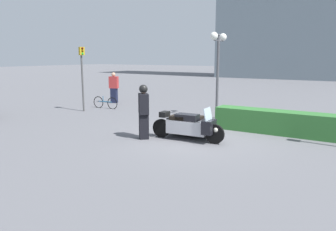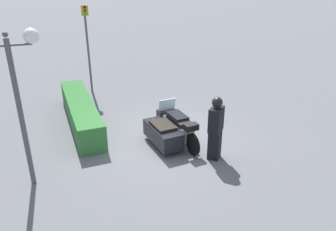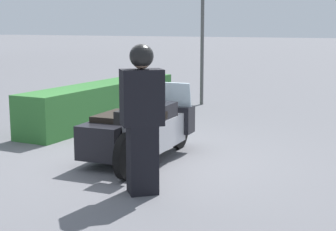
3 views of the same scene
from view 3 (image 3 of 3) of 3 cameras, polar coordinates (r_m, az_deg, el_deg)
The scene contains 5 objects.
ground_plane at distance 8.10m, azimuth -3.38°, elevation -4.81°, with size 160.00×160.00×0.00m, color slate.
police_motorcycle at distance 7.96m, azimuth -3.25°, elevation -1.65°, with size 2.58×1.20×1.15m.
officer_rider at distance 6.27m, azimuth -2.89°, elevation -0.04°, with size 0.56×0.58×1.85m.
hedge_bush_curbside at distance 11.22m, azimuth -7.05°, elevation 1.47°, with size 4.82×0.82×0.84m, color #337033.
traffic_light_near at distance 13.45m, azimuth 3.81°, elevation 11.36°, with size 0.23×0.27×3.68m.
Camera 3 is at (-6.75, -3.97, 2.06)m, focal length 55.00 mm.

